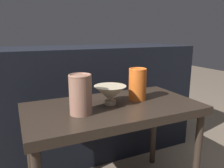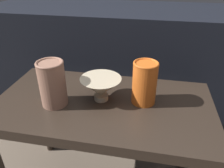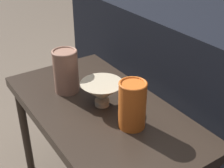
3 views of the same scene
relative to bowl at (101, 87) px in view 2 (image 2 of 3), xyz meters
The scene contains 5 objects.
table 0.11m from the bowl, 51.89° to the right, with size 0.83×0.44×0.52m.
couch_backdrop 0.57m from the bowl, 88.88° to the left, with size 1.56×0.50×0.77m.
bowl is the anchor object (origin of this frame).
vase_textured_left 0.18m from the bowl, 159.78° to the right, with size 0.10×0.10×0.17m.
vase_colorful_right 0.16m from the bowl, ahead, with size 0.09×0.09×0.16m.
Camera 2 is at (0.17, -0.67, 0.99)m, focal length 35.00 mm.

